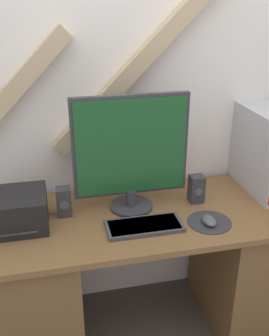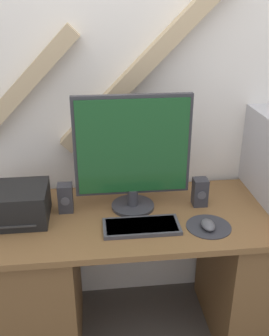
{
  "view_description": "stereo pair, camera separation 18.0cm",
  "coord_description": "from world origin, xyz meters",
  "px_view_note": "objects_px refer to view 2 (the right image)",
  "views": [
    {
      "loc": [
        -0.43,
        -1.27,
        1.76
      ],
      "look_at": [
        -0.06,
        0.32,
        1.01
      ],
      "focal_mm": 42.0,
      "sensor_mm": 36.0,
      "label": 1
    },
    {
      "loc": [
        -0.25,
        -1.3,
        1.76
      ],
      "look_at": [
        -0.06,
        0.32,
        1.01
      ],
      "focal_mm": 42.0,
      "sensor_mm": 36.0,
      "label": 2
    }
  ],
  "objects_px": {
    "printer": "(15,204)",
    "speaker_left": "(65,198)",
    "monitor": "(133,151)",
    "mouse": "(208,225)",
    "keyboard": "(142,226)",
    "speaker_right": "(200,192)"
  },
  "relations": [
    {
      "from": "monitor",
      "to": "keyboard",
      "type": "xyz_separation_m",
      "value": [
        0.02,
        -0.2,
        -0.29
      ]
    },
    {
      "from": "monitor",
      "to": "speaker_right",
      "type": "bearing_deg",
      "value": -2.4
    },
    {
      "from": "monitor",
      "to": "mouse",
      "type": "xyz_separation_m",
      "value": [
        0.32,
        -0.24,
        -0.28
      ]
    },
    {
      "from": "printer",
      "to": "speaker_left",
      "type": "height_order",
      "value": "printer"
    },
    {
      "from": "monitor",
      "to": "printer",
      "type": "distance_m",
      "value": 0.61
    },
    {
      "from": "keyboard",
      "to": "printer",
      "type": "xyz_separation_m",
      "value": [
        -0.58,
        0.14,
        0.07
      ]
    },
    {
      "from": "speaker_right",
      "to": "monitor",
      "type": "bearing_deg",
      "value": 177.6
    },
    {
      "from": "printer",
      "to": "speaker_right",
      "type": "bearing_deg",
      "value": 2.44
    },
    {
      "from": "keyboard",
      "to": "speaker_right",
      "type": "xyz_separation_m",
      "value": [
        0.32,
        0.18,
        0.06
      ]
    },
    {
      "from": "mouse",
      "to": "speaker_right",
      "type": "distance_m",
      "value": 0.23
    },
    {
      "from": "monitor",
      "to": "speaker_right",
      "type": "distance_m",
      "value": 0.41
    },
    {
      "from": "keyboard",
      "to": "speaker_right",
      "type": "height_order",
      "value": "speaker_right"
    },
    {
      "from": "mouse",
      "to": "printer",
      "type": "relative_size",
      "value": 0.31
    },
    {
      "from": "monitor",
      "to": "speaker_left",
      "type": "distance_m",
      "value": 0.4
    },
    {
      "from": "mouse",
      "to": "printer",
      "type": "xyz_separation_m",
      "value": [
        -0.88,
        0.18,
        0.06
      ]
    },
    {
      "from": "monitor",
      "to": "speaker_left",
      "type": "bearing_deg",
      "value": 179.93
    },
    {
      "from": "printer",
      "to": "speaker_right",
      "type": "xyz_separation_m",
      "value": [
        0.9,
        0.04,
        -0.01
      ]
    },
    {
      "from": "monitor",
      "to": "speaker_right",
      "type": "relative_size",
      "value": 4.0
    },
    {
      "from": "speaker_left",
      "to": "speaker_right",
      "type": "relative_size",
      "value": 1.0
    },
    {
      "from": "keyboard",
      "to": "speaker_right",
      "type": "bearing_deg",
      "value": 29.81
    },
    {
      "from": "speaker_right",
      "to": "printer",
      "type": "bearing_deg",
      "value": -177.56
    },
    {
      "from": "mouse",
      "to": "keyboard",
      "type": "bearing_deg",
      "value": 172.7
    }
  ]
}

